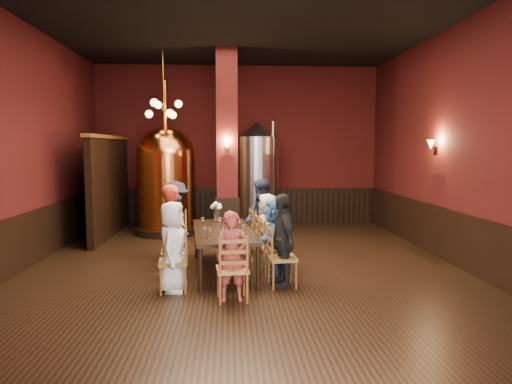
{
  "coord_description": "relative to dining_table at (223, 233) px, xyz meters",
  "views": [
    {
      "loc": [
        -0.25,
        -8.18,
        2.2
      ],
      "look_at": [
        0.24,
        0.2,
        1.37
      ],
      "focal_mm": 32.0,
      "sensor_mm": 36.0,
      "label": 1
    }
  ],
  "objects": [
    {
      "name": "room",
      "position": [
        0.37,
        0.25,
        1.56
      ],
      "size": [
        10.0,
        10.02,
        4.5
      ],
      "color": "black",
      "rests_on": "ground"
    },
    {
      "name": "wainscot_right",
      "position": [
        4.33,
        0.25,
        -0.19
      ],
      "size": [
        0.08,
        9.9,
        1.0
      ],
      "primitive_type": "cube",
      "color": "black",
      "rests_on": "ground"
    },
    {
      "name": "wainscot_back",
      "position": [
        0.37,
        5.21,
        -0.19
      ],
      "size": [
        7.9,
        0.08,
        1.0
      ],
      "primitive_type": "cube",
      "color": "black",
      "rests_on": "ground"
    },
    {
      "name": "wainscot_left",
      "position": [
        -3.59,
        0.25,
        -0.19
      ],
      "size": [
        0.08,
        9.9,
        1.0
      ],
      "primitive_type": "cube",
      "color": "black",
      "rests_on": "ground"
    },
    {
      "name": "column",
      "position": [
        0.07,
        3.05,
        1.56
      ],
      "size": [
        0.58,
        0.58,
        4.5
      ],
      "primitive_type": "cube",
      "color": "#4A0F14",
      "rests_on": "ground"
    },
    {
      "name": "partition",
      "position": [
        -2.83,
        3.45,
        0.51
      ],
      "size": [
        0.22,
        3.5,
        2.4
      ],
      "primitive_type": "cube",
      "color": "black",
      "rests_on": "ground"
    },
    {
      "name": "pendant_cluster",
      "position": [
        -1.43,
        3.15,
        2.41
      ],
      "size": [
        0.9,
        0.9,
        1.7
      ],
      "primitive_type": null,
      "color": "#A57226",
      "rests_on": "room"
    },
    {
      "name": "sconce_wall",
      "position": [
        4.27,
        1.05,
        1.51
      ],
      "size": [
        0.2,
        0.2,
        0.36
      ],
      "primitive_type": null,
      "rotation": [
        0.0,
        0.0,
        1.57
      ],
      "color": "black",
      "rests_on": "room"
    },
    {
      "name": "sconce_column",
      "position": [
        0.07,
        2.75,
        1.51
      ],
      "size": [
        0.2,
        0.2,
        0.36
      ],
      "primitive_type": null,
      "rotation": [
        0.0,
        0.0,
        3.14
      ],
      "color": "black",
      "rests_on": "column"
    },
    {
      "name": "dining_table",
      "position": [
        0.0,
        0.0,
        0.0
      ],
      "size": [
        1.23,
        2.48,
        0.75
      ],
      "rotation": [
        0.0,
        0.0,
        0.1
      ],
      "color": "black",
      "rests_on": "ground"
    },
    {
      "name": "chair_0",
      "position": [
        -0.75,
        -1.08,
        -0.23
      ],
      "size": [
        0.5,
        0.5,
        0.92
      ],
      "primitive_type": null,
      "rotation": [
        0.0,
        0.0,
        -1.47
      ],
      "color": "brown",
      "rests_on": "ground"
    },
    {
      "name": "person_0",
      "position": [
        -0.75,
        -1.08,
        0.0
      ],
      "size": [
        0.53,
        0.73,
        1.38
      ],
      "primitive_type": "imported",
      "rotation": [
        0.0,
        0.0,
        1.42
      ],
      "color": "white",
      "rests_on": "ground"
    },
    {
      "name": "chair_1",
      "position": [
        -0.81,
        -0.41,
        -0.23
      ],
      "size": [
        0.5,
        0.5,
        0.92
      ],
      "primitive_type": null,
      "rotation": [
        0.0,
        0.0,
        -1.47
      ],
      "color": "brown",
      "rests_on": "ground"
    },
    {
      "name": "person_1",
      "position": [
        -0.81,
        -0.41,
        0.1
      ],
      "size": [
        0.44,
        0.61,
        1.59
      ],
      "primitive_type": "imported",
      "rotation": [
        0.0,
        0.0,
        1.68
      ],
      "color": "#A8301C",
      "rests_on": "ground"
    },
    {
      "name": "chair_2",
      "position": [
        -0.88,
        0.25,
        -0.23
      ],
      "size": [
        0.5,
        0.5,
        0.92
      ],
      "primitive_type": null,
      "rotation": [
        0.0,
        0.0,
        -1.47
      ],
      "color": "brown",
      "rests_on": "ground"
    },
    {
      "name": "person_2",
      "position": [
        -0.88,
        0.25,
        -0.0
      ],
      "size": [
        0.43,
        0.71,
        1.37
      ],
      "primitive_type": "imported",
      "rotation": [
        0.0,
        0.0,
        1.74
      ],
      "color": "navy",
      "rests_on": "ground"
    },
    {
      "name": "chair_3",
      "position": [
        -0.94,
        0.91,
        -0.23
      ],
      "size": [
        0.5,
        0.5,
        0.92
      ],
      "primitive_type": null,
      "rotation": [
        0.0,
        0.0,
        -1.47
      ],
      "color": "brown",
      "rests_on": "ground"
    },
    {
      "name": "person_3",
      "position": [
        -0.94,
        0.91,
        0.09
      ],
      "size": [
        0.68,
        1.06,
        1.55
      ],
      "primitive_type": "imported",
      "rotation": [
        0.0,
        0.0,
        1.68
      ],
      "color": "black",
      "rests_on": "ground"
    },
    {
      "name": "chair_4",
      "position": [
        0.94,
        -0.91,
        -0.23
      ],
      "size": [
        0.5,
        0.5,
        0.92
      ],
      "primitive_type": null,
      "rotation": [
        0.0,
        0.0,
        1.67
      ],
      "color": "brown",
      "rests_on": "ground"
    },
    {
      "name": "person_4",
      "position": [
        0.94,
        -0.91,
        0.05
      ],
      "size": [
        0.52,
        0.92,
        1.48
      ],
      "primitive_type": "imported",
      "rotation": [
        0.0,
        0.0,
        4.9
      ],
      "color": "black",
      "rests_on": "ground"
    },
    {
      "name": "chair_5",
      "position": [
        0.88,
        -0.25,
        -0.23
      ],
      "size": [
        0.5,
        0.5,
        0.92
      ],
      "primitive_type": null,
      "rotation": [
        0.0,
        0.0,
        1.67
      ],
      "color": "brown",
      "rests_on": "ground"
    },
    {
      "name": "person_5",
      "position": [
        0.88,
        -0.25,
        -0.04
      ],
      "size": [
        0.65,
        1.27,
        1.31
      ],
      "primitive_type": "imported",
      "rotation": [
        0.0,
        0.0,
        4.49
      ],
      "color": "#305590",
      "rests_on": "ground"
    },
    {
      "name": "chair_6",
      "position": [
        0.81,
        0.41,
        -0.23
      ],
      "size": [
        0.5,
        0.5,
        0.92
      ],
      "primitive_type": null,
      "rotation": [
        0.0,
        0.0,
        1.67
      ],
      "color": "brown",
      "rests_on": "ground"
    },
    {
      "name": "person_6",
      "position": [
        0.81,
        0.41,
        -0.02
      ],
      "size": [
        0.43,
        0.65,
        1.34
      ],
      "primitive_type": "imported",
      "rotation": [
        0.0,
        0.0,
        4.71
      ],
      "color": "beige",
      "rests_on": "ground"
    },
    {
      "name": "chair_7",
      "position": [
        0.75,
        1.08,
        -0.23
      ],
      "size": [
        0.5,
        0.5,
        0.92
      ],
      "primitive_type": null,
      "rotation": [
        0.0,
        0.0,
        1.67
      ],
      "color": "brown",
      "rests_on": "ground"
    },
    {
      "name": "person_7",
      "position": [
        0.75,
        1.08,
        0.09
      ],
      "size": [
        0.63,
        0.84,
        1.56
      ],
      "primitive_type": "imported",
      "rotation": [
        0.0,
        0.0,
        5.09
      ],
      "color": "#1D233A",
      "rests_on": "ground"
    },
    {
      "name": "chair_8",
      "position": [
        0.15,
        -1.54,
        -0.23
      ],
      "size": [
        0.5,
        0.5,
        0.92
      ],
      "primitive_type": null,
      "rotation": [
        0.0,
        0.0,
        3.24
      ],
      "color": "brown",
      "rests_on": "ground"
    },
    {
      "name": "person_8",
      "position": [
        0.15,
        -1.54,
        -0.04
      ],
      "size": [
        0.49,
        0.34,
        1.29
      ],
      "primitive_type": "imported",
      "rotation": [
        0.0,
        0.0,
        6.35
      ],
      "color": "#943431",
      "rests_on": "ground"
    },
    {
      "name": "copper_kettle",
      "position": [
        -1.48,
        3.69,
        0.71
      ],
      "size": [
        1.62,
        1.62,
        3.83
      ],
      "rotation": [
        0.0,
        0.0,
        -0.04
      ],
      "color": "black",
      "rests_on": "ground"
    },
    {
      "name": "steel_vessel",
      "position": [
        0.85,
        4.2,
        0.74
      ],
      "size": [
        1.22,
        1.22,
        2.86
      ],
      "rotation": [
        0.0,
        0.0,
        -0.03
      ],
      "color": "#B2B2B7",
      "rests_on": "ground"
    },
    {
      "name": "rose_vase",
      "position": [
        -0.14,
        0.91,
        0.32
      ],
      "size": [
        0.23,
        0.23,
        0.39
      ],
      "color": "white",
      "rests_on": "dining_table"
    },
    {
      "name": "wine_glass_0",
      "position": [
        0.2,
        0.46,
        0.15
      ],
      "size": [
        0.07,
        0.07,
        0.17
      ],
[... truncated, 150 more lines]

